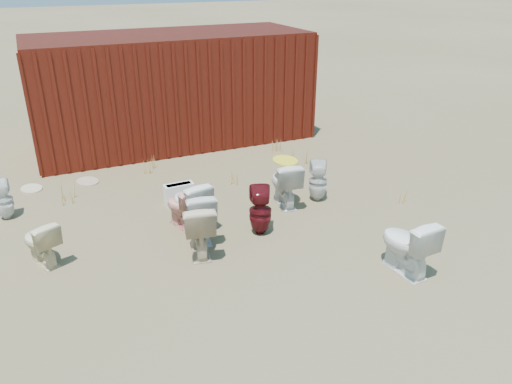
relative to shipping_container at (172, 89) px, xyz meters
name	(u,v)px	position (x,y,z in m)	size (l,w,h in m)	color
ground	(273,241)	(0.00, -5.20, -1.20)	(100.00, 100.00, 0.00)	brown
shipping_container	(172,89)	(0.00, 0.00, 0.00)	(6.00, 2.40, 2.40)	#450F0B
toilet_front_a	(190,204)	(-0.96, -4.28, -0.81)	(0.44, 0.77, 0.79)	white
toilet_front_pink	(182,206)	(-1.07, -4.21, -0.86)	(0.38, 0.67, 0.69)	#E29082
toilet_front_c	(199,215)	(-0.95, -4.67, -0.81)	(0.44, 0.77, 0.78)	silver
toilet_front_maroon	(260,211)	(-0.07, -4.90, -0.82)	(0.34, 0.35, 0.75)	#500D12
toilet_front_e	(407,245)	(1.25, -6.63, -0.80)	(0.45, 0.79, 0.81)	white
toilet_back_a	(3,200)	(-3.60, -2.77, -0.88)	(0.29, 0.30, 0.65)	white
toilet_back_beige_left	(41,242)	(-3.13, -4.45, -0.87)	(0.36, 0.64, 0.65)	beige
toilet_back_beige_right	(198,228)	(-1.09, -5.05, -0.80)	(0.44, 0.78, 0.79)	beige
toilet_back_yellowlid	(285,183)	(0.73, -4.15, -0.81)	(0.44, 0.77, 0.79)	silver
toilet_back_e	(318,181)	(1.33, -4.23, -0.85)	(0.32, 0.32, 0.70)	silver
yellow_lid	(285,161)	(0.73, -4.15, -0.40)	(0.40, 0.50, 0.03)	yellow
loose_tank	(179,194)	(-0.89, -3.37, -1.02)	(0.50, 0.20, 0.35)	white
loose_lid_near	(88,181)	(-2.22, -1.78, -1.19)	(0.38, 0.49, 0.02)	tan
loose_lid_far	(32,189)	(-3.20, -1.70, -1.19)	(0.36, 0.47, 0.02)	beige
weed_clump_a	(71,191)	(-2.57, -2.46, -1.04)	(0.36, 0.36, 0.32)	#AC8A45
weed_clump_b	(238,176)	(0.38, -2.93, -1.07)	(0.32, 0.32, 0.25)	#AC8A45
weed_clump_c	(299,155)	(1.90, -2.54, -1.02)	(0.36, 0.36, 0.36)	#AC8A45
weed_clump_d	(148,164)	(-1.04, -1.70, -1.06)	(0.30, 0.30, 0.28)	#AC8A45
weed_clump_e	(276,145)	(1.78, -1.70, -1.06)	(0.34, 0.34, 0.28)	#AC8A45
weed_clump_f	(401,196)	(2.63, -4.88, -1.10)	(0.28, 0.28, 0.21)	#AC8A45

